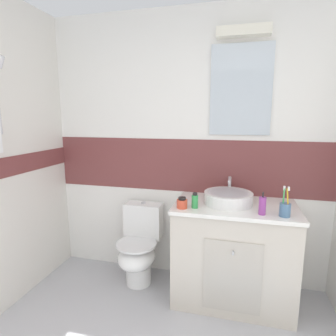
{
  "coord_description": "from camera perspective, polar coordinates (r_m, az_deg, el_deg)",
  "views": [
    {
      "loc": [
        0.48,
        -0.13,
        1.56
      ],
      "look_at": [
        -0.08,
        2.05,
        1.14
      ],
      "focal_mm": 29.57,
      "sensor_mm": 36.0,
      "label": 1
    }
  ],
  "objects": [
    {
      "name": "vanity_cabinet",
      "position": [
        2.51,
        13.28,
        -16.55
      ],
      "size": [
        0.98,
        0.6,
        0.85
      ],
      "color": "beige",
      "rests_on": "ground_plane"
    },
    {
      "name": "wall_back_tiled",
      "position": [
        2.64,
        3.94,
        4.06
      ],
      "size": [
        3.2,
        0.2,
        2.5
      ],
      "color": "white",
      "rests_on": "ground_plane"
    },
    {
      "name": "hair_gel_jar",
      "position": [
        2.19,
        2.91,
        -7.24
      ],
      "size": [
        0.08,
        0.08,
        0.09
      ],
      "color": "#D84C33",
      "rests_on": "vanity_cabinet"
    },
    {
      "name": "soap_dispenser",
      "position": [
        2.15,
        18.87,
        -7.34
      ],
      "size": [
        0.05,
        0.05,
        0.17
      ],
      "color": "#993F99",
      "rests_on": "vanity_cabinet"
    },
    {
      "name": "lotion_bottle_short",
      "position": [
        2.19,
        5.55,
        -6.76
      ],
      "size": [
        0.05,
        0.05,
        0.12
      ],
      "color": "green",
      "rests_on": "vanity_cabinet"
    },
    {
      "name": "sink_basin",
      "position": [
        2.34,
        12.32,
        -5.94
      ],
      "size": [
        0.4,
        0.44,
        0.19
      ],
      "color": "white",
      "rests_on": "vanity_cabinet"
    },
    {
      "name": "toilet",
      "position": [
        2.72,
        -5.94,
        -15.85
      ],
      "size": [
        0.37,
        0.5,
        0.75
      ],
      "color": "white",
      "rests_on": "ground_plane"
    },
    {
      "name": "toothbrush_cup",
      "position": [
        2.17,
        22.98,
        -7.78
      ],
      "size": [
        0.08,
        0.08,
        0.22
      ],
      "color": "#4C7299",
      "rests_on": "vanity_cabinet"
    }
  ]
}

